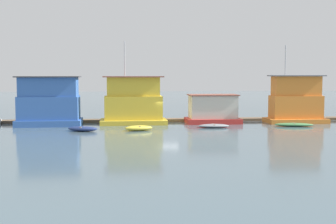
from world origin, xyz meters
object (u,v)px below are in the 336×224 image
(dinghy_yellow, at_px, (139,128))
(dinghy_grey, at_px, (214,126))
(houseboat_orange, at_px, (296,102))
(dinghy_green, at_px, (294,125))
(houseboat_yellow, at_px, (133,103))
(dinghy_navy, at_px, (83,129))
(houseboat_blue, at_px, (49,102))
(mooring_post_near_right, at_px, (226,113))
(houseboat_red, at_px, (213,110))

(dinghy_yellow, relative_size, dinghy_grey, 0.90)
(houseboat_orange, relative_size, dinghy_grey, 2.69)
(houseboat_orange, relative_size, dinghy_green, 2.10)
(houseboat_yellow, bearing_deg, dinghy_grey, -29.19)
(dinghy_navy, bearing_deg, dinghy_green, 5.01)
(houseboat_blue, bearing_deg, dinghy_green, -8.06)
(houseboat_orange, xyz_separation_m, dinghy_yellow, (-17.74, -5.49, -2.11))
(dinghy_yellow, height_order, mooring_post_near_right, mooring_post_near_right)
(houseboat_blue, height_order, dinghy_green, houseboat_blue)
(houseboat_blue, relative_size, mooring_post_near_right, 3.43)
(houseboat_yellow, bearing_deg, houseboat_orange, -2.23)
(dinghy_yellow, xyz_separation_m, dinghy_green, (16.21, 1.97, -0.07))
(houseboat_yellow, relative_size, dinghy_grey, 2.81)
(houseboat_yellow, bearing_deg, dinghy_navy, -129.32)
(dinghy_yellow, relative_size, dinghy_green, 0.70)
(houseboat_blue, relative_size, dinghy_grey, 2.10)
(mooring_post_near_right, bearing_deg, dinghy_navy, -154.50)
(dinghy_grey, bearing_deg, houseboat_blue, 167.19)
(houseboat_blue, xyz_separation_m, mooring_post_near_right, (19.54, 1.98, -1.48))
(houseboat_red, bearing_deg, dinghy_navy, -155.97)
(dinghy_navy, xyz_separation_m, dinghy_yellow, (5.32, -0.08, 0.01))
(houseboat_blue, height_order, dinghy_navy, houseboat_blue)
(dinghy_green, relative_size, mooring_post_near_right, 2.09)
(houseboat_red, distance_m, dinghy_grey, 4.76)
(dinghy_navy, relative_size, dinghy_grey, 1.00)
(dinghy_yellow, bearing_deg, houseboat_blue, 148.81)
(houseboat_blue, height_order, houseboat_yellow, houseboat_yellow)
(houseboat_red, xyz_separation_m, dinghy_yellow, (-8.49, -6.24, -1.24))
(houseboat_yellow, height_order, dinghy_navy, houseboat_yellow)
(dinghy_navy, distance_m, dinghy_grey, 13.11)
(houseboat_orange, distance_m, dinghy_green, 4.41)
(dinghy_grey, height_order, dinghy_green, dinghy_grey)
(houseboat_orange, relative_size, mooring_post_near_right, 4.39)
(dinghy_green, bearing_deg, mooring_post_near_right, 136.49)
(dinghy_green, bearing_deg, dinghy_grey, -178.39)
(houseboat_yellow, xyz_separation_m, mooring_post_near_right, (10.65, 1.35, -1.34))
(dinghy_yellow, distance_m, dinghy_green, 16.33)
(dinghy_grey, distance_m, mooring_post_near_right, 6.44)
(houseboat_red, height_order, dinghy_yellow, houseboat_red)
(dinghy_navy, xyz_separation_m, mooring_post_near_right, (15.65, 7.47, 0.74))
(dinghy_green, bearing_deg, houseboat_orange, 66.63)
(houseboat_blue, xyz_separation_m, dinghy_grey, (16.89, -3.84, -2.27))
(houseboat_yellow, height_order, houseboat_orange, houseboat_yellow)
(houseboat_yellow, distance_m, dinghy_navy, 8.17)
(houseboat_yellow, xyz_separation_m, dinghy_grey, (8.00, -4.47, -2.13))
(dinghy_green, height_order, mooring_post_near_right, mooring_post_near_right)
(houseboat_blue, xyz_separation_m, houseboat_red, (17.69, 0.67, -0.97))
(dinghy_navy, relative_size, dinghy_green, 0.78)
(houseboat_red, height_order, houseboat_orange, houseboat_orange)
(houseboat_blue, bearing_deg, dinghy_grey, -12.81)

